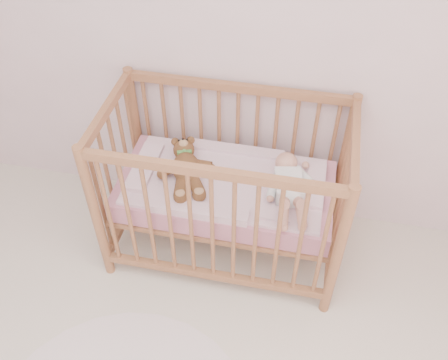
% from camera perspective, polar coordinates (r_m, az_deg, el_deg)
% --- Properties ---
extents(wall_back, '(4.00, 0.02, 2.70)m').
position_cam_1_polar(wall_back, '(2.70, -0.48, 18.25)').
color(wall_back, silver).
rests_on(wall_back, floor).
extents(crib, '(1.36, 0.76, 1.00)m').
position_cam_1_polar(crib, '(2.87, 0.20, -1.02)').
color(crib, '#A86A47').
rests_on(crib, floor).
extents(mattress, '(1.22, 0.62, 0.13)m').
position_cam_1_polar(mattress, '(2.88, 0.20, -1.23)').
color(mattress, '#CE80A0').
rests_on(mattress, crib).
extents(blanket, '(1.10, 0.58, 0.06)m').
position_cam_1_polar(blanket, '(2.82, 0.21, -0.17)').
color(blanket, '#F4A8C6').
rests_on(blanket, mattress).
extents(baby, '(0.38, 0.61, 0.14)m').
position_cam_1_polar(baby, '(2.73, 7.42, -0.41)').
color(baby, white).
rests_on(baby, blanket).
extents(teddy_bear, '(0.49, 0.58, 0.14)m').
position_cam_1_polar(teddy_bear, '(2.79, -4.33, 1.44)').
color(teddy_bear, brown).
rests_on(teddy_bear, blanket).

